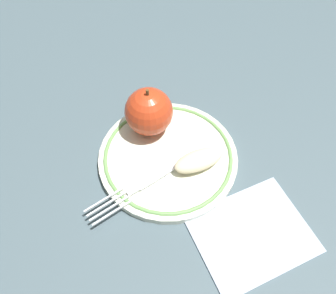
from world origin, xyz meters
The scene contains 6 objects.
ground_plane centered at (0.00, 0.00, 0.00)m, with size 2.00×2.00×0.00m, color #43545C.
plate centered at (-0.02, 0.01, 0.01)m, with size 0.22×0.22×0.02m.
apple_red_whole centered at (0.04, 0.03, 0.05)m, with size 0.08×0.08×0.09m.
apple_slice_front centered at (-0.04, -0.03, 0.03)m, with size 0.08×0.03×0.02m, color beige.
fork centered at (-0.06, 0.05, 0.02)m, with size 0.11×0.17×0.00m.
napkin_folded centered at (-0.15, -0.09, 0.00)m, with size 0.12×0.16×0.01m, color #ACBAD2.
Camera 1 is at (-0.29, 0.04, 0.44)m, focal length 35.00 mm.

